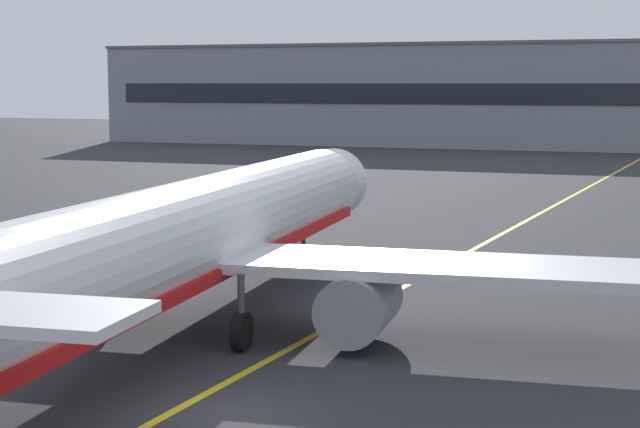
{
  "coord_description": "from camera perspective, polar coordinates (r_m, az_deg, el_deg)",
  "views": [
    {
      "loc": [
        11.85,
        -24.53,
        8.76
      ],
      "look_at": [
        -1.19,
        10.12,
        4.16
      ],
      "focal_mm": 59.24,
      "sensor_mm": 36.0,
      "label": 1
    }
  ],
  "objects": [
    {
      "name": "airliner_foreground",
      "position": [
        37.05,
        -7.16,
        -1.34
      ],
      "size": [
        32.32,
        41.52,
        11.65
      ],
      "color": "white",
      "rests_on": "ground"
    },
    {
      "name": "ground_plane",
      "position": [
        28.61,
        -5.01,
        -10.77
      ],
      "size": [
        400.0,
        400.0,
        0.0
      ],
      "primitive_type": "plane",
      "color": "#2D2D30"
    },
    {
      "name": "safety_cone_by_nose_gear",
      "position": [
        52.09,
        2.79,
        -2.32
      ],
      "size": [
        0.44,
        0.44,
        0.55
      ],
      "color": "orange",
      "rests_on": "ground"
    },
    {
      "name": "taxiway_centreline",
      "position": [
        56.48,
        8.26,
        -1.91
      ],
      "size": [
        9.23,
        179.79,
        0.01
      ],
      "primitive_type": "cube",
      "rotation": [
        0.0,
        0.0,
        -0.05
      ],
      "color": "yellow",
      "rests_on": "ground"
    }
  ]
}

